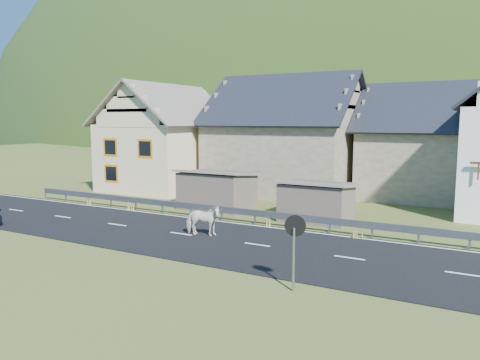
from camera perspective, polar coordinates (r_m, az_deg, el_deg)
The scene contains 13 objects.
ground at distance 22.24m, azimuth -7.19°, elevation -6.62°, with size 160.00×160.00×0.00m, color #434F1F.
road at distance 22.24m, azimuth -7.19°, elevation -6.57°, with size 60.00×7.00×0.04m, color black.
lane_markings at distance 22.23m, azimuth -7.19°, elevation -6.51°, with size 60.00×6.60×0.01m, color silver.
guardrail at distance 25.12m, azimuth -2.27°, elevation -3.64°, with size 28.10×0.09×0.75m.
shed_left at distance 28.43m, azimuth -2.80°, elevation -1.26°, with size 4.30×3.30×2.40m, color #695B50.
shed_right at distance 25.22m, azimuth 9.30°, elevation -2.68°, with size 3.80×2.90×2.20m, color #695B50.
house_cream at distance 37.21m, azimuth -8.94°, elevation 5.73°, with size 7.80×9.80×8.30m.
house_stone_a at distance 35.23m, azimuth 5.88°, elevation 6.14°, with size 10.80×9.80×8.90m.
house_stone_b at distance 34.65m, azimuth 22.68°, elevation 4.94°, with size 9.80×8.80×8.10m.
mountain at distance 199.20m, azimuth 26.33°, elevation -0.74°, with size 440.00×280.00×260.00m, color #213A12.
conifer_patch at distance 144.32m, azimuth 0.82°, elevation 7.60°, with size 76.00×50.00×28.00m, color black.
horse at distance 21.64m, azimuth -4.57°, elevation -4.89°, with size 1.73×0.79×1.46m, color silver.
traffic_mirror at distance 14.71m, azimuth 6.70°, elevation -6.75°, with size 0.66×0.25×2.42m.
Camera 1 is at (12.74, -17.43, 5.34)m, focal length 35.00 mm.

